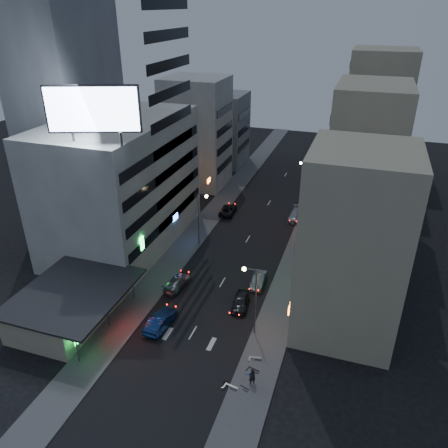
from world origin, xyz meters
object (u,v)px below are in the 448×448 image
at_px(scooter_blue, 255,370).
at_px(scooter_silver_b, 262,353).
at_px(scooter_black_b, 260,367).
at_px(road_car_blue, 161,321).
at_px(parked_car_right_near, 241,301).
at_px(scooter_black_a, 250,386).
at_px(parked_car_right_far, 296,215).
at_px(parked_car_right_mid, 259,280).
at_px(parked_car_left, 228,210).
at_px(person, 252,377).
at_px(road_car_silver, 177,282).
at_px(scooter_silver_a, 239,383).

bearing_deg(scooter_blue, scooter_silver_b, -16.73).
distance_m(scooter_black_b, scooter_silver_b, 1.86).
bearing_deg(scooter_blue, road_car_blue, 58.74).
height_order(parked_car_right_near, scooter_black_a, parked_car_right_near).
distance_m(parked_car_right_far, scooter_silver_b, 32.47).
height_order(scooter_blue, scooter_silver_b, scooter_silver_b).
relative_size(parked_car_right_near, scooter_silver_b, 2.27).
relative_size(parked_car_right_mid, scooter_silver_b, 2.17).
xyz_separation_m(parked_car_right_near, parked_car_left, (-9.20, 23.54, -0.06)).
bearing_deg(parked_car_left, scooter_blue, 108.27).
bearing_deg(parked_car_right_far, person, -86.97).
xyz_separation_m(parked_car_left, parked_car_right_far, (11.20, 1.54, 0.08)).
relative_size(road_car_blue, scooter_silver_b, 2.58).
bearing_deg(parked_car_right_near, scooter_blue, -72.12).
bearing_deg(scooter_silver_b, parked_car_left, 13.02).
distance_m(road_car_blue, scooter_black_a, 12.79).
relative_size(scooter_black_b, scooter_silver_b, 0.95).
relative_size(scooter_black_a, scooter_blue, 1.01).
height_order(parked_car_right_far, scooter_silver_b, parked_car_right_far).
bearing_deg(parked_car_left, scooter_black_a, 107.21).
relative_size(road_car_silver, scooter_black_a, 2.90).
relative_size(parked_car_right_near, scooter_blue, 2.64).
relative_size(parked_car_right_near, scooter_black_b, 2.39).
distance_m(parked_car_right_mid, parked_car_left, 21.14).
bearing_deg(parked_car_right_mid, parked_car_left, 115.77).
bearing_deg(scooter_blue, scooter_black_a, 166.81).
height_order(scooter_silver_a, scooter_silver_b, scooter_silver_a).
distance_m(parked_car_left, scooter_black_b, 35.50).
bearing_deg(scooter_silver_a, scooter_blue, -15.44).
bearing_deg(person, road_car_silver, -78.37).
bearing_deg(person, parked_car_right_mid, -112.89).
distance_m(road_car_silver, scooter_silver_a, 17.60).
relative_size(parked_car_right_near, parked_car_right_far, 0.83).
xyz_separation_m(parked_car_right_far, road_car_blue, (-9.27, -31.27, 0.05)).
distance_m(parked_car_right_near, parked_car_right_far, 25.16).
bearing_deg(scooter_silver_b, person, 168.43).
relative_size(parked_car_right_mid, road_car_silver, 0.86).
bearing_deg(scooter_black_b, scooter_silver_b, 23.50).
relative_size(scooter_black_a, scooter_silver_a, 0.84).
relative_size(parked_car_right_near, scooter_black_a, 2.61).
distance_m(road_car_blue, scooter_silver_b, 11.68).
xyz_separation_m(scooter_silver_a, scooter_blue, (1.01, 2.10, -0.10)).
bearing_deg(parked_car_right_far, scooter_black_a, -87.03).
distance_m(parked_car_right_near, scooter_black_a, 12.39).
distance_m(parked_car_left, parked_car_right_far, 11.31).
height_order(parked_car_right_far, scooter_black_b, parked_car_right_far).
height_order(parked_car_right_near, road_car_silver, parked_car_right_near).
xyz_separation_m(scooter_black_a, scooter_silver_b, (0.04, 4.31, 0.08)).
bearing_deg(scooter_black_a, parked_car_right_mid, 30.25).
bearing_deg(person, road_car_blue, -57.21).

